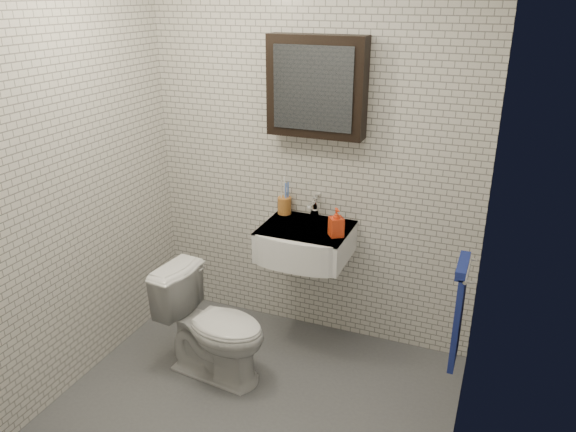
{
  "coord_description": "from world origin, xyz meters",
  "views": [
    {
      "loc": [
        1.16,
        -2.28,
        2.23
      ],
      "look_at": [
        0.06,
        0.45,
        1.05
      ],
      "focal_mm": 35.0,
      "sensor_mm": 36.0,
      "label": 1
    }
  ],
  "objects": [
    {
      "name": "towel_rail",
      "position": [
        1.04,
        0.35,
        0.72
      ],
      "size": [
        0.09,
        0.3,
        0.58
      ],
      "color": "silver",
      "rests_on": "room_shell"
    },
    {
      "name": "faucet",
      "position": [
        0.05,
        0.93,
        0.92
      ],
      "size": [
        0.06,
        0.2,
        0.15
      ],
      "color": "silver",
      "rests_on": "washbasin"
    },
    {
      "name": "room_shell",
      "position": [
        0.0,
        0.0,
        1.47
      ],
      "size": [
        2.22,
        2.02,
        2.51
      ],
      "color": "silver",
      "rests_on": "ground"
    },
    {
      "name": "washbasin",
      "position": [
        0.05,
        0.73,
        0.76
      ],
      "size": [
        0.55,
        0.5,
        0.2
      ],
      "color": "white",
      "rests_on": "room_shell"
    },
    {
      "name": "soap_bottle",
      "position": [
        0.27,
        0.72,
        0.94
      ],
      "size": [
        0.11,
        0.11,
        0.18
      ],
      "primitive_type": "imported",
      "rotation": [
        0.0,
        0.0,
        0.64
      ],
      "color": "orange",
      "rests_on": "washbasin"
    },
    {
      "name": "ground",
      "position": [
        0.0,
        0.0,
        0.01
      ],
      "size": [
        2.2,
        2.0,
        0.01
      ],
      "primitive_type": "cube",
      "color": "#515459",
      "rests_on": "ground"
    },
    {
      "name": "toothbrush_cup",
      "position": [
        -0.16,
        0.94,
        0.91
      ],
      "size": [
        0.11,
        0.11,
        0.25
      ],
      "rotation": [
        0.0,
        0.0,
        -0.28
      ],
      "color": "#B46D2D",
      "rests_on": "washbasin"
    },
    {
      "name": "mirror_cabinet",
      "position": [
        0.05,
        0.93,
        1.7
      ],
      "size": [
        0.6,
        0.15,
        0.6
      ],
      "color": "black",
      "rests_on": "room_shell"
    },
    {
      "name": "toilet",
      "position": [
        -0.35,
        0.25,
        0.34
      ],
      "size": [
        0.71,
        0.46,
        0.69
      ],
      "primitive_type": "imported",
      "rotation": [
        0.0,
        0.0,
        1.46
      ],
      "color": "white",
      "rests_on": "ground"
    }
  ]
}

